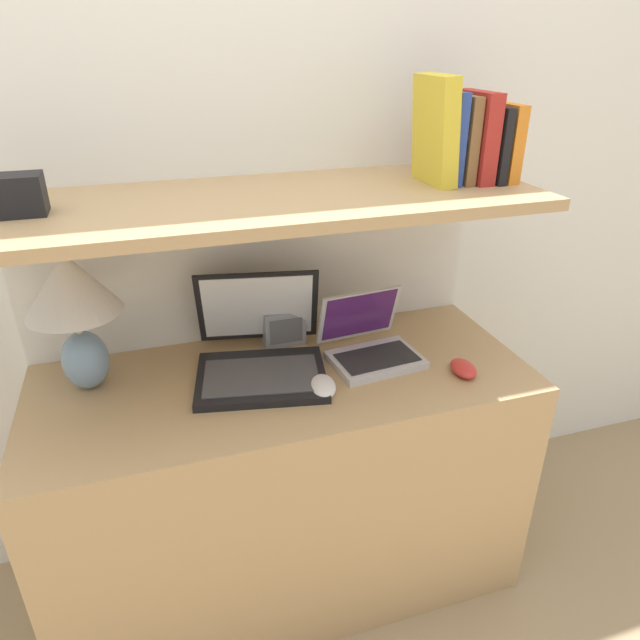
% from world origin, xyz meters
% --- Properties ---
extents(wall_back, '(6.00, 0.05, 2.40)m').
position_xyz_m(wall_back, '(0.00, 0.60, 1.20)').
color(wall_back, white).
rests_on(wall_back, ground_plane).
extents(desk, '(1.29, 0.53, 0.72)m').
position_xyz_m(desk, '(0.00, 0.27, 0.36)').
color(desk, tan).
rests_on(desk, ground_plane).
extents(back_riser, '(1.29, 0.04, 1.15)m').
position_xyz_m(back_riser, '(0.00, 0.55, 0.58)').
color(back_riser, white).
rests_on(back_riser, ground_plane).
extents(shelf, '(1.29, 0.48, 0.03)m').
position_xyz_m(shelf, '(0.00, 0.33, 1.17)').
color(shelf, tan).
rests_on(shelf, back_riser).
extents(table_lamp, '(0.22, 0.22, 0.36)m').
position_xyz_m(table_lamp, '(-0.48, 0.38, 0.96)').
color(table_lamp, '#7593B2').
rests_on(table_lamp, desk).
extents(laptop_large, '(0.39, 0.39, 0.25)m').
position_xyz_m(laptop_large, '(-0.05, 0.32, 0.77)').
color(laptop_large, black).
rests_on(laptop_large, desk).
extents(laptop_small, '(0.26, 0.24, 0.18)m').
position_xyz_m(laptop_small, '(0.25, 0.30, 0.76)').
color(laptop_small, silver).
rests_on(laptop_small, desk).
extents(computer_mouse, '(0.08, 0.12, 0.03)m').
position_xyz_m(computer_mouse, '(0.07, 0.17, 0.74)').
color(computer_mouse, white).
rests_on(computer_mouse, desk).
extents(second_mouse, '(0.07, 0.10, 0.03)m').
position_xyz_m(second_mouse, '(0.45, 0.14, 0.74)').
color(second_mouse, red).
rests_on(second_mouse, desk).
extents(router_box, '(0.12, 0.06, 0.11)m').
position_xyz_m(router_box, '(0.05, 0.45, 0.77)').
color(router_box, gray).
rests_on(router_box, desk).
extents(book_orange, '(0.03, 0.17, 0.19)m').
position_xyz_m(book_orange, '(0.60, 0.33, 1.28)').
color(book_orange, orange).
rests_on(book_orange, shelf).
extents(book_black, '(0.02, 0.18, 0.18)m').
position_xyz_m(book_black, '(0.57, 0.33, 1.27)').
color(book_black, black).
rests_on(book_black, shelf).
extents(book_red, '(0.04, 0.17, 0.22)m').
position_xyz_m(book_red, '(0.53, 0.33, 1.29)').
color(book_red, '#A82823').
rests_on(book_red, shelf).
extents(book_brown, '(0.03, 0.14, 0.21)m').
position_xyz_m(book_brown, '(0.49, 0.33, 1.29)').
color(book_brown, brown).
rests_on(book_brown, shelf).
extents(book_blue, '(0.02, 0.14, 0.22)m').
position_xyz_m(book_blue, '(0.45, 0.33, 1.29)').
color(book_blue, '#284293').
rests_on(book_blue, shelf).
extents(book_yellow, '(0.06, 0.16, 0.26)m').
position_xyz_m(book_yellow, '(0.41, 0.33, 1.31)').
color(book_yellow, gold).
rests_on(book_yellow, shelf).
extents(shelf_gadget, '(0.10, 0.08, 0.08)m').
position_xyz_m(shelf_gadget, '(-0.53, 0.33, 1.22)').
color(shelf_gadget, black).
rests_on(shelf_gadget, shelf).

